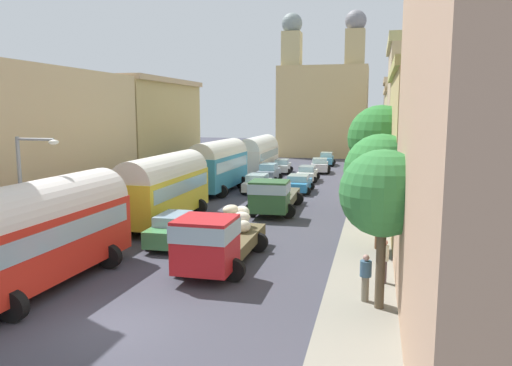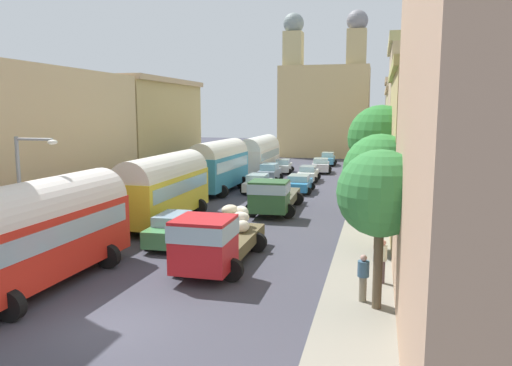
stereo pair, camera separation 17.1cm
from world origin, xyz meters
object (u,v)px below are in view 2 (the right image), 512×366
object	(u,v)px
parked_bus_2	(219,164)
cargo_truck_1	(273,195)
pedestrian_2	(383,260)
car_7	(283,166)
parked_bus_0	(37,230)
streetlamp_near	(26,189)
pedestrian_3	(371,209)
pedestrian_0	(363,277)
car_2	(321,165)
car_3	(328,159)
parked_bus_1	(164,185)
car_5	(258,183)
car_0	(299,183)
car_1	(308,173)
car_6	(269,173)
parked_bus_3	(259,153)
cargo_truck_0	(216,238)
pedestrian_1	(367,203)
car_4	(173,229)

from	to	relation	value
parked_bus_2	cargo_truck_1	distance (m)	9.53
pedestrian_2	car_7	bearing A→B (deg)	107.13
parked_bus_0	streetlamp_near	xyz separation A→B (m)	(-1.81, 1.79, 1.18)
cargo_truck_1	pedestrian_3	bearing A→B (deg)	-18.67
pedestrian_2	pedestrian_0	bearing A→B (deg)	-108.02
car_2	car_3	bearing A→B (deg)	90.15
parked_bus_1	car_5	world-z (taller)	parked_bus_1
car_5	car_3	bearing A→B (deg)	80.90
car_0	car_2	xyz separation A→B (m)	(0.26, 13.14, 0.06)
pedestrian_3	car_1	bearing A→B (deg)	109.19
car_7	car_6	bearing A→B (deg)	-90.52
pedestrian_2	parked_bus_0	bearing A→B (deg)	-165.53
parked_bus_3	car_6	xyz separation A→B (m)	(2.26, -5.29, -1.32)
pedestrian_2	pedestrian_3	xyz separation A→B (m)	(-0.61, 9.92, -0.03)
parked_bus_0	car_7	xyz separation A→B (m)	(2.34, 36.04, -1.49)
cargo_truck_0	car_2	world-z (taller)	cargo_truck_0
car_2	car_7	bearing A→B (deg)	-163.05
parked_bus_1	car_1	xyz separation A→B (m)	(5.80, 19.35, -1.50)
cargo_truck_1	pedestrian_3	world-z (taller)	cargo_truck_1
parked_bus_3	car_5	distance (m)	12.12
car_6	streetlamp_near	bearing A→B (deg)	-98.39
pedestrian_1	pedestrian_2	size ratio (longest dim) A/B	1.03
parked_bus_2	pedestrian_3	xyz separation A→B (m)	(12.18, -9.37, -1.32)
parked_bus_1	car_2	xyz separation A→B (m)	(6.23, 26.08, -1.45)
parked_bus_2	streetlamp_near	distance (m)	20.79
car_0	car_6	xyz separation A→B (m)	(-3.68, 5.46, 0.11)
parked_bus_2	car_4	world-z (taller)	parked_bus_2
cargo_truck_1	car_0	bearing A→B (deg)	88.30
pedestrian_0	pedestrian_3	bearing A→B (deg)	89.83
parked_bus_3	streetlamp_near	size ratio (longest dim) A/B	1.79
parked_bus_3	car_0	bearing A→B (deg)	-61.05
parked_bus_0	cargo_truck_1	bearing A→B (deg)	69.46
parked_bus_0	parked_bus_1	world-z (taller)	parked_bus_0
pedestrian_2	pedestrian_3	distance (m)	9.94
parked_bus_0	car_6	size ratio (longest dim) A/B	2.22
cargo_truck_0	pedestrian_1	bearing A→B (deg)	61.71
car_4	car_6	world-z (taller)	car_6
streetlamp_near	car_1	bearing A→B (deg)	75.16
car_5	pedestrian_2	xyz separation A→B (m)	(9.73, -19.89, 0.30)
streetlamp_near	car_7	bearing A→B (deg)	83.09
car_4	car_5	xyz separation A→B (m)	(0.35, 16.25, -0.03)
car_3	pedestrian_0	size ratio (longest dim) A/B	2.22
car_2	car_3	world-z (taller)	car_3
pedestrian_0	parked_bus_0	bearing A→B (deg)	-174.12
parked_bus_1	cargo_truck_0	world-z (taller)	parked_bus_1
parked_bus_1	parked_bus_2	size ratio (longest dim) A/B	1.03
parked_bus_3	pedestrian_2	xyz separation A→B (m)	(12.44, -31.62, -1.11)
pedestrian_3	car_3	bearing A→B (deg)	100.11
cargo_truck_1	car_6	world-z (taller)	cargo_truck_1
car_1	car_5	size ratio (longest dim) A/B	1.05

